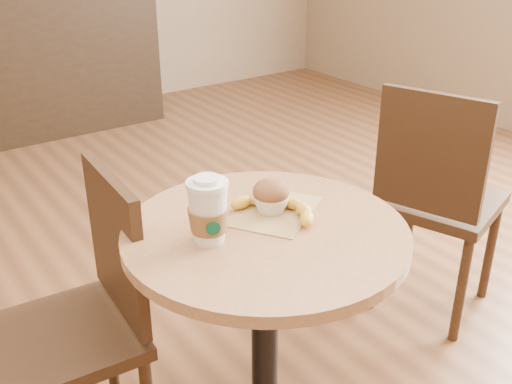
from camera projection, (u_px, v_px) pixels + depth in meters
cafe_table at (265, 305)px, 1.52m from camera, size 0.69×0.69×0.75m
chair_left at (83, 317)px, 1.57m from camera, size 0.40×0.40×0.85m
chair_right at (436, 196)px, 2.17m from camera, size 0.50×0.50×0.91m
kraft_bag at (274, 211)px, 1.50m from camera, size 0.30×0.28×0.00m
coffee_cup at (208, 213)px, 1.34m from camera, size 0.09×0.10×0.16m
muffin at (271, 196)px, 1.48m from camera, size 0.09×0.09×0.08m
banana at (277, 209)px, 1.47m from camera, size 0.24×0.27×0.03m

